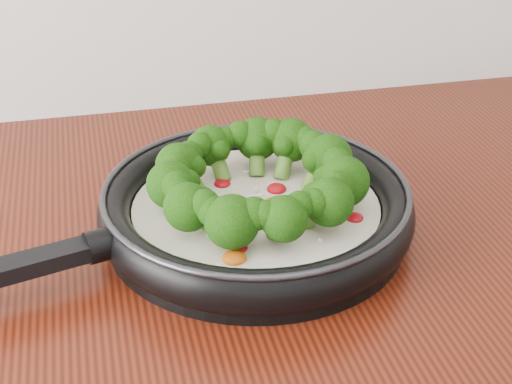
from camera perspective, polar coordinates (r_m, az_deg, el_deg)
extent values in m
cylinder|color=black|center=(0.83, 0.00, -2.63)|extent=(0.39, 0.39, 0.01)
torus|color=black|center=(0.82, 0.00, -1.17)|extent=(0.41, 0.41, 0.03)
torus|color=#2D2D33|center=(0.81, 0.00, 0.22)|extent=(0.40, 0.40, 0.01)
cube|color=black|center=(0.75, -17.74, -5.48)|extent=(0.20, 0.08, 0.02)
cylinder|color=black|center=(0.76, -11.36, -3.86)|extent=(0.04, 0.04, 0.03)
cylinder|color=silver|center=(0.82, 0.00, -1.60)|extent=(0.32, 0.32, 0.02)
ellipsoid|color=#AE0811|center=(0.85, -2.52, 0.63)|extent=(0.03, 0.03, 0.01)
ellipsoid|color=#AE0811|center=(0.79, -3.15, -1.98)|extent=(0.02, 0.02, 0.01)
ellipsoid|color=#C8530C|center=(0.82, 1.28, -0.79)|extent=(0.03, 0.03, 0.01)
ellipsoid|color=#AE0811|center=(0.82, -5.18, -0.79)|extent=(0.03, 0.03, 0.01)
ellipsoid|color=#AE0811|center=(0.82, -5.23, -0.89)|extent=(0.02, 0.02, 0.01)
ellipsoid|color=#C8530C|center=(0.82, -2.72, -0.83)|extent=(0.03, 0.03, 0.01)
ellipsoid|color=#AE0811|center=(0.77, 1.87, -3.05)|extent=(0.03, 0.03, 0.01)
ellipsoid|color=#AE0811|center=(0.78, 0.83, -2.34)|extent=(0.02, 0.02, 0.01)
ellipsoid|color=#C8530C|center=(0.80, -3.56, -1.60)|extent=(0.02, 0.02, 0.01)
ellipsoid|color=#AE0811|center=(0.84, 1.54, 0.23)|extent=(0.03, 0.03, 0.01)
ellipsoid|color=#AE0811|center=(0.79, -0.44, -1.94)|extent=(0.03, 0.03, 0.01)
ellipsoid|color=#C8530C|center=(0.73, -1.63, -4.93)|extent=(0.03, 0.03, 0.01)
ellipsoid|color=#AE0811|center=(0.80, 7.34, -1.91)|extent=(0.02, 0.02, 0.01)
ellipsoid|color=#AE0811|center=(0.79, -1.55, -1.95)|extent=(0.02, 0.02, 0.01)
ellipsoid|color=#C8530C|center=(0.78, -1.54, -2.27)|extent=(0.02, 0.02, 0.01)
ellipsoid|color=#AE0811|center=(0.85, 4.11, 0.30)|extent=(0.03, 0.03, 0.01)
ellipsoid|color=#AE0811|center=(0.74, -1.16, -4.13)|extent=(0.02, 0.02, 0.01)
ellipsoid|color=white|center=(0.76, -3.47, -3.10)|extent=(0.01, 0.01, 0.00)
ellipsoid|color=white|center=(0.82, -0.56, -0.80)|extent=(0.01, 0.01, 0.00)
ellipsoid|color=white|center=(0.88, -0.67, 1.51)|extent=(0.01, 0.00, 0.00)
ellipsoid|color=white|center=(0.83, 0.33, -0.26)|extent=(0.01, 0.01, 0.00)
ellipsoid|color=white|center=(0.79, 1.36, -1.73)|extent=(0.01, 0.01, 0.00)
ellipsoid|color=white|center=(0.86, 4.05, 0.90)|extent=(0.01, 0.01, 0.00)
ellipsoid|color=white|center=(0.84, 0.01, 0.19)|extent=(0.00, 0.01, 0.00)
ellipsoid|color=white|center=(0.76, -0.88, -3.34)|extent=(0.01, 0.01, 0.00)
ellipsoid|color=white|center=(0.81, -4.35, -1.30)|extent=(0.01, 0.01, 0.00)
ellipsoid|color=white|center=(0.82, 2.10, -1.02)|extent=(0.01, 0.01, 0.00)
ellipsoid|color=white|center=(0.76, 4.81, -3.59)|extent=(0.01, 0.01, 0.00)
ellipsoid|color=white|center=(0.75, 2.40, -3.61)|extent=(0.01, 0.01, 0.00)
ellipsoid|color=white|center=(0.92, -0.08, 2.93)|extent=(0.01, 0.01, 0.00)
ellipsoid|color=white|center=(0.81, 0.38, -0.96)|extent=(0.01, 0.01, 0.00)
ellipsoid|color=white|center=(0.77, 0.37, -2.73)|extent=(0.01, 0.01, 0.00)
ellipsoid|color=white|center=(0.81, -0.97, -1.24)|extent=(0.01, 0.01, 0.00)
ellipsoid|color=white|center=(0.72, -2.73, -5.51)|extent=(0.01, 0.01, 0.00)
ellipsoid|color=white|center=(0.79, 5.17, -2.27)|extent=(0.01, 0.01, 0.00)
ellipsoid|color=white|center=(0.83, -0.27, -0.33)|extent=(0.01, 0.01, 0.00)
ellipsoid|color=white|center=(0.85, -1.61, 0.35)|extent=(0.01, 0.01, 0.00)
cylinder|color=olive|center=(0.84, 4.35, 1.14)|extent=(0.04, 0.03, 0.04)
sphere|color=black|center=(0.84, 5.38, 2.52)|extent=(0.07, 0.07, 0.05)
sphere|color=black|center=(0.85, 4.32, 3.47)|extent=(0.04, 0.04, 0.03)
sphere|color=black|center=(0.82, 5.94, 2.29)|extent=(0.04, 0.04, 0.03)
sphere|color=black|center=(0.83, 4.33, 2.38)|extent=(0.03, 0.03, 0.03)
cylinder|color=olive|center=(0.87, 2.13, 2.21)|extent=(0.04, 0.04, 0.04)
sphere|color=black|center=(0.87, 2.65, 3.88)|extent=(0.06, 0.06, 0.05)
sphere|color=black|center=(0.87, 1.36, 4.45)|extent=(0.04, 0.04, 0.03)
sphere|color=black|center=(0.86, 3.70, 3.91)|extent=(0.04, 0.04, 0.03)
sphere|color=black|center=(0.86, 2.16, 3.53)|extent=(0.03, 0.03, 0.03)
cylinder|color=olive|center=(0.87, 0.08, 2.36)|extent=(0.03, 0.04, 0.04)
sphere|color=black|center=(0.88, 0.10, 3.99)|extent=(0.06, 0.06, 0.05)
sphere|color=black|center=(0.87, -1.15, 4.31)|extent=(0.04, 0.04, 0.03)
sphere|color=black|center=(0.87, 1.32, 4.23)|extent=(0.04, 0.04, 0.03)
sphere|color=black|center=(0.86, 0.08, 3.58)|extent=(0.03, 0.03, 0.03)
cylinder|color=olive|center=(0.86, -2.74, 1.93)|extent=(0.03, 0.04, 0.04)
sphere|color=black|center=(0.87, -3.38, 3.46)|extent=(0.06, 0.06, 0.05)
sphere|color=black|center=(0.85, -4.19, 3.51)|extent=(0.04, 0.04, 0.03)
sphere|color=black|center=(0.87, -2.26, 4.01)|extent=(0.03, 0.03, 0.03)
sphere|color=black|center=(0.85, -2.73, 3.13)|extent=(0.03, 0.03, 0.02)
cylinder|color=olive|center=(0.83, -4.67, 0.70)|extent=(0.04, 0.03, 0.04)
sphere|color=black|center=(0.83, -5.76, 1.92)|extent=(0.06, 0.06, 0.05)
sphere|color=black|center=(0.81, -5.96, 1.78)|extent=(0.04, 0.04, 0.03)
sphere|color=black|center=(0.84, -4.98, 2.82)|extent=(0.04, 0.04, 0.03)
sphere|color=black|center=(0.82, -4.60, 1.86)|extent=(0.03, 0.03, 0.03)
cylinder|color=olive|center=(0.80, -5.11, -0.47)|extent=(0.03, 0.02, 0.04)
sphere|color=black|center=(0.79, -6.37, 0.54)|extent=(0.06, 0.06, 0.05)
sphere|color=black|center=(0.77, -5.87, 0.44)|extent=(0.04, 0.04, 0.03)
sphere|color=black|center=(0.81, -6.17, 1.59)|extent=(0.04, 0.04, 0.03)
sphere|color=black|center=(0.79, -5.04, 0.77)|extent=(0.03, 0.03, 0.03)
cylinder|color=olive|center=(0.77, -4.00, -1.86)|extent=(0.04, 0.03, 0.04)
sphere|color=black|center=(0.75, -5.06, -1.12)|extent=(0.06, 0.06, 0.05)
sphere|color=black|center=(0.74, -3.83, -0.94)|extent=(0.04, 0.04, 0.03)
sphere|color=black|center=(0.76, -5.69, -0.10)|extent=(0.03, 0.03, 0.03)
sphere|color=black|center=(0.76, -3.97, -0.51)|extent=(0.03, 0.03, 0.02)
cylinder|color=olive|center=(0.75, -1.41, -2.73)|extent=(0.03, 0.04, 0.04)
sphere|color=black|center=(0.73, -1.79, -2.23)|extent=(0.07, 0.07, 0.05)
sphere|color=black|center=(0.72, -0.14, -1.64)|extent=(0.04, 0.04, 0.03)
sphere|color=black|center=(0.73, -3.21, -1.44)|extent=(0.04, 0.04, 0.03)
sphere|color=black|center=(0.74, -1.39, -1.36)|extent=(0.03, 0.03, 0.03)
cylinder|color=olive|center=(0.75, 1.64, -2.61)|extent=(0.02, 0.04, 0.04)
sphere|color=black|center=(0.72, 2.11, -2.00)|extent=(0.06, 0.06, 0.05)
sphere|color=black|center=(0.73, 3.24, -1.00)|extent=(0.03, 0.03, 0.03)
sphere|color=black|center=(0.72, 0.72, -1.62)|extent=(0.03, 0.03, 0.03)
sphere|color=black|center=(0.74, 1.65, -1.14)|extent=(0.03, 0.03, 0.02)
cylinder|color=olive|center=(0.77, 4.25, -1.64)|extent=(0.04, 0.04, 0.04)
sphere|color=black|center=(0.75, 5.45, -0.76)|extent=(0.06, 0.06, 0.05)
sphere|color=black|center=(0.76, 5.89, 0.45)|extent=(0.04, 0.04, 0.03)
sphere|color=black|center=(0.74, 4.39, -0.80)|extent=(0.03, 0.03, 0.03)
sphere|color=black|center=(0.76, 4.31, -0.18)|extent=(0.03, 0.03, 0.02)
cylinder|color=olive|center=(0.80, 5.19, -0.35)|extent=(0.04, 0.03, 0.04)
sphere|color=black|center=(0.79, 6.54, 0.77)|extent=(0.07, 0.07, 0.05)
sphere|color=black|center=(0.81, 6.20, 2.00)|extent=(0.04, 0.04, 0.03)
sphere|color=black|center=(0.77, 6.19, 0.48)|extent=(0.04, 0.04, 0.03)
sphere|color=black|center=(0.79, 5.21, 1.00)|extent=(0.03, 0.03, 0.03)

